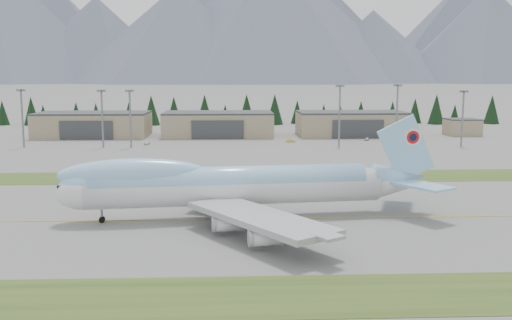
{
  "coord_description": "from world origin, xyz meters",
  "views": [
    {
      "loc": [
        -9.4,
        -103.97,
        26.54
      ],
      "look_at": [
        -3.83,
        21.55,
        8.0
      ],
      "focal_mm": 40.0,
      "sensor_mm": 36.0,
      "label": 1
    }
  ],
  "objects_px": {
    "boeing_747_freighter": "(232,185)",
    "hangar_center": "(218,124)",
    "service_vehicle_c": "(367,140)",
    "hangar_left": "(94,124)",
    "service_vehicle_a": "(147,144)",
    "service_vehicle_b": "(290,142)",
    "hangar_right": "(352,124)"
  },
  "relations": [
    {
      "from": "boeing_747_freighter",
      "to": "hangar_center",
      "type": "xyz_separation_m",
      "value": [
        -5.68,
        148.69,
        -0.94
      ]
    },
    {
      "from": "boeing_747_freighter",
      "to": "service_vehicle_c",
      "type": "bearing_deg",
      "value": 60.2
    },
    {
      "from": "service_vehicle_c",
      "to": "hangar_left",
      "type": "bearing_deg",
      "value": -164.19
    },
    {
      "from": "boeing_747_freighter",
      "to": "service_vehicle_a",
      "type": "distance_m",
      "value": 122.72
    },
    {
      "from": "service_vehicle_b",
      "to": "boeing_747_freighter",
      "type": "bearing_deg",
      "value": 168.29
    },
    {
      "from": "boeing_747_freighter",
      "to": "hangar_left",
      "type": "xyz_separation_m",
      "value": [
        -60.68,
        148.69,
        -0.94
      ]
    },
    {
      "from": "hangar_left",
      "to": "hangar_center",
      "type": "relative_size",
      "value": 1.0
    },
    {
      "from": "hangar_left",
      "to": "hangar_right",
      "type": "height_order",
      "value": "same"
    },
    {
      "from": "service_vehicle_c",
      "to": "boeing_747_freighter",
      "type": "bearing_deg",
      "value": -88.04
    },
    {
      "from": "hangar_center",
      "to": "hangar_right",
      "type": "relative_size",
      "value": 1.0
    },
    {
      "from": "hangar_left",
      "to": "service_vehicle_c",
      "type": "height_order",
      "value": "hangar_left"
    },
    {
      "from": "hangar_left",
      "to": "service_vehicle_c",
      "type": "xyz_separation_m",
      "value": [
        117.11,
        -20.44,
        -5.39
      ]
    },
    {
      "from": "service_vehicle_a",
      "to": "boeing_747_freighter",
      "type": "bearing_deg",
      "value": -64.64
    },
    {
      "from": "boeing_747_freighter",
      "to": "hangar_right",
      "type": "distance_m",
      "value": 158.3
    },
    {
      "from": "boeing_747_freighter",
      "to": "hangar_left",
      "type": "bearing_deg",
      "value": 106.15
    },
    {
      "from": "hangar_left",
      "to": "hangar_center",
      "type": "xyz_separation_m",
      "value": [
        55.0,
        0.0,
        0.0
      ]
    },
    {
      "from": "hangar_center",
      "to": "hangar_right",
      "type": "bearing_deg",
      "value": 0.0
    },
    {
      "from": "hangar_center",
      "to": "hangar_right",
      "type": "distance_m",
      "value": 60.0
    },
    {
      "from": "hangar_center",
      "to": "service_vehicle_b",
      "type": "relative_size",
      "value": 12.35
    },
    {
      "from": "hangar_right",
      "to": "service_vehicle_a",
      "type": "bearing_deg",
      "value": -160.65
    },
    {
      "from": "hangar_center",
      "to": "hangar_right",
      "type": "xyz_separation_m",
      "value": [
        60.0,
        0.0,
        0.0
      ]
    },
    {
      "from": "hangar_left",
      "to": "hangar_center",
      "type": "distance_m",
      "value": 55.0
    },
    {
      "from": "service_vehicle_b",
      "to": "service_vehicle_a",
      "type": "bearing_deg",
      "value": 94.79
    },
    {
      "from": "hangar_center",
      "to": "boeing_747_freighter",
      "type": "bearing_deg",
      "value": -87.81
    },
    {
      "from": "boeing_747_freighter",
      "to": "service_vehicle_a",
      "type": "height_order",
      "value": "boeing_747_freighter"
    },
    {
      "from": "hangar_center",
      "to": "service_vehicle_b",
      "type": "height_order",
      "value": "hangar_center"
    },
    {
      "from": "hangar_left",
      "to": "service_vehicle_a",
      "type": "distance_m",
      "value": 41.66
    },
    {
      "from": "boeing_747_freighter",
      "to": "hangar_left",
      "type": "height_order",
      "value": "boeing_747_freighter"
    },
    {
      "from": "hangar_center",
      "to": "service_vehicle_b",
      "type": "distance_m",
      "value": 39.34
    },
    {
      "from": "hangar_right",
      "to": "service_vehicle_b",
      "type": "height_order",
      "value": "hangar_right"
    },
    {
      "from": "boeing_747_freighter",
      "to": "service_vehicle_a",
      "type": "xyz_separation_m",
      "value": [
        -32.98,
        118.03,
        -6.33
      ]
    },
    {
      "from": "boeing_747_freighter",
      "to": "hangar_right",
      "type": "xyz_separation_m",
      "value": [
        54.32,
        148.69,
        -0.94
      ]
    }
  ]
}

